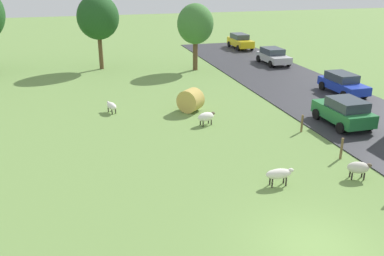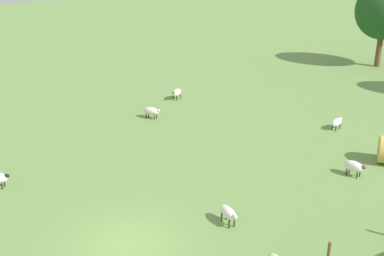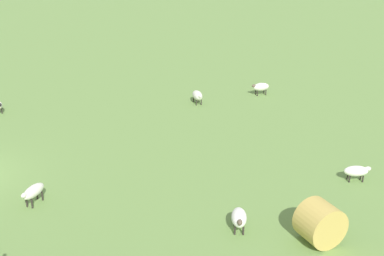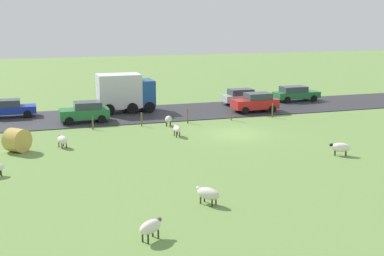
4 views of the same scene
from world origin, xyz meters
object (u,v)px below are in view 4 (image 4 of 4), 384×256
at_px(truck_0, 125,92).
at_px(sheep_3, 340,147).
at_px(sheep_6, 208,194).
at_px(hay_bale_0, 17,140).
at_px(car_8, 85,111).
at_px(car_4, 255,102).
at_px(car_2, 243,96).
at_px(sheep_5, 177,129).
at_px(car_6, 295,93).
at_px(sheep_2, 62,140).
at_px(sheep_1, 168,119).
at_px(sheep_4, 151,227).
at_px(car_0, 9,108).

bearing_deg(truck_0, sheep_3, -152.22).
distance_m(sheep_6, truck_0, 23.76).
bearing_deg(truck_0, hay_bale_0, 141.93).
relative_size(sheep_6, car_8, 0.33).
relative_size(sheep_6, car_4, 0.32).
distance_m(hay_bale_0, truck_0, 14.56).
relative_size(truck_0, car_2, 1.21).
xyz_separation_m(sheep_5, car_6, (10.97, -15.68, 0.31)).
distance_m(sheep_2, car_6, 26.36).
xyz_separation_m(sheep_2, car_4, (7.57, -17.26, 0.41)).
distance_m(sheep_6, car_4, 23.23).
distance_m(truck_0, car_6, 17.45).
distance_m(sheep_1, sheep_5, 3.64).
xyz_separation_m(sheep_1, car_2, (7.08, -9.40, 0.32)).
bearing_deg(sheep_5, sheep_2, 95.16).
relative_size(sheep_4, car_2, 0.28).
bearing_deg(sheep_3, car_8, 42.35).
xyz_separation_m(sheep_4, truck_0, (26.54, -4.01, 1.33)).
relative_size(sheep_6, car_6, 0.28).
bearing_deg(sheep_6, sheep_4, 130.47).
relative_size(sheep_5, car_6, 0.28).
height_order(sheep_3, sheep_4, sheep_3).
bearing_deg(sheep_3, car_6, -22.00).
height_order(sheep_2, sheep_4, sheep_4).
distance_m(car_0, car_6, 27.20).
distance_m(sheep_2, hay_bale_0, 2.76).
bearing_deg(car_2, car_0, 89.32).
height_order(sheep_2, car_8, car_8).
bearing_deg(sheep_1, sheep_4, 162.68).
height_order(sheep_4, car_8, car_8).
relative_size(sheep_1, sheep_4, 0.96).
bearing_deg(sheep_2, sheep_6, -156.14).
distance_m(sheep_3, car_8, 20.26).
xyz_separation_m(car_0, car_2, (-0.25, -21.29, 0.01)).
height_order(sheep_4, truck_0, truck_0).
bearing_deg(car_4, car_6, -57.08).
height_order(sheep_4, car_6, car_6).
xyz_separation_m(sheep_4, sheep_5, (16.01, -5.74, 0.01)).
relative_size(truck_0, car_4, 1.23).
relative_size(sheep_6, hay_bale_0, 0.85).
bearing_deg(sheep_3, sheep_6, 116.41).
relative_size(sheep_2, car_0, 0.29).
distance_m(sheep_1, sheep_2, 9.39).
height_order(sheep_2, hay_bale_0, hay_bale_0).
distance_m(car_4, car_6, 7.58).
xyz_separation_m(car_2, car_4, (-3.85, 0.46, 0.07)).
bearing_deg(car_4, sheep_3, 175.00).
distance_m(car_2, car_4, 3.88).
bearing_deg(sheep_2, sheep_3, -114.49).
bearing_deg(sheep_4, sheep_3, -59.78).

